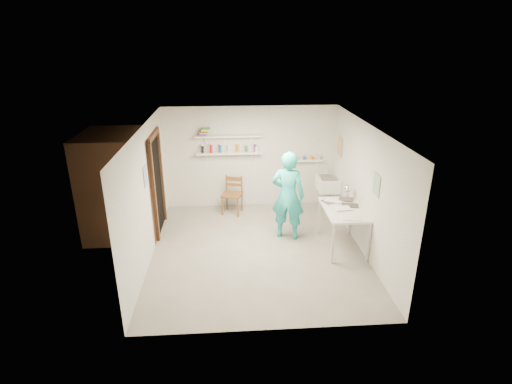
{
  "coord_description": "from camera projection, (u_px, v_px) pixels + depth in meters",
  "views": [
    {
      "loc": [
        -0.51,
        -6.74,
        3.86
      ],
      "look_at": [
        0.0,
        0.4,
        1.05
      ],
      "focal_mm": 28.0,
      "sensor_mm": 36.0,
      "label": 1
    }
  ],
  "objects": [
    {
      "name": "door_jamb_near",
      "position": [
        154.0,
        194.0,
        7.72
      ],
      "size": [
        0.06,
        0.1,
        2.0
      ],
      "primitive_type": "cube",
      "color": "brown",
      "rests_on": "ground"
    },
    {
      "name": "shelf_lower",
      "position": [
        229.0,
        153.0,
        9.16
      ],
      "size": [
        1.5,
        0.22,
        0.03
      ],
      "primitive_type": "cube",
      "color": "white",
      "rests_on": "wall_back"
    },
    {
      "name": "belfast_sink",
      "position": [
        328.0,
        184.0,
        9.15
      ],
      "size": [
        0.48,
        0.6,
        0.3
      ],
      "primitive_type": "cube",
      "color": "white",
      "rests_on": "wall_right"
    },
    {
      "name": "floor",
      "position": [
        257.0,
        250.0,
        7.71
      ],
      "size": [
        4.0,
        4.5,
        0.02
      ],
      "primitive_type": "cube",
      "color": "slate",
      "rests_on": "ground"
    },
    {
      "name": "door_jamb_far",
      "position": [
        162.0,
        177.0,
        8.65
      ],
      "size": [
        0.06,
        0.1,
        2.0
      ],
      "primitive_type": "cube",
      "color": "brown",
      "rests_on": "ground"
    },
    {
      "name": "work_table",
      "position": [
        342.0,
        228.0,
        7.68
      ],
      "size": [
        0.73,
        1.22,
        0.82
      ],
      "primitive_type": "cube",
      "color": "silver",
      "rests_on": "ground"
    },
    {
      "name": "wall_back",
      "position": [
        250.0,
        157.0,
        9.37
      ],
      "size": [
        4.0,
        0.02,
        2.4
      ],
      "primitive_type": "cube",
      "color": "silver",
      "rests_on": "ground"
    },
    {
      "name": "corridor_box",
      "position": [
        122.0,
        184.0,
        8.12
      ],
      "size": [
        1.4,
        1.5,
        2.1
      ],
      "primitive_type": "cube",
      "color": "brown",
      "rests_on": "ground"
    },
    {
      "name": "papers",
      "position": [
        344.0,
        208.0,
        7.53
      ],
      "size": [
        0.3,
        0.22,
        0.03
      ],
      "color": "silver",
      "rests_on": "work_table"
    },
    {
      "name": "wall_clock",
      "position": [
        283.0,
        178.0,
        7.97
      ],
      "size": [
        0.32,
        0.14,
        0.33
      ],
      "primitive_type": "cylinder",
      "rotation": [
        1.57,
        0.0,
        -0.33
      ],
      "color": "#F6EFA8",
      "rests_on": "man"
    },
    {
      "name": "door_lintel",
      "position": [
        153.0,
        135.0,
        7.8
      ],
      "size": [
        0.06,
        1.05,
        0.1
      ],
      "primitive_type": "cube",
      "color": "brown",
      "rests_on": "wall_left"
    },
    {
      "name": "ceiling",
      "position": [
        258.0,
        127.0,
        6.83
      ],
      "size": [
        4.0,
        4.5,
        0.02
      ],
      "primitive_type": "cube",
      "color": "silver",
      "rests_on": "wall_back"
    },
    {
      "name": "wooden_chair",
      "position": [
        232.0,
        195.0,
        9.16
      ],
      "size": [
        0.53,
        0.52,
        0.92
      ],
      "primitive_type": "cube",
      "rotation": [
        0.0,
        0.0,
        -0.3
      ],
      "color": "brown",
      "rests_on": "ground"
    },
    {
      "name": "ledge_pots",
      "position": [
        308.0,
        158.0,
        9.38
      ],
      "size": [
        0.48,
        0.07,
        0.09
      ],
      "color": "silver",
      "rests_on": "ledge_shelf"
    },
    {
      "name": "wall_right",
      "position": [
        365.0,
        190.0,
        7.4
      ],
      "size": [
        0.02,
        4.5,
        2.4
      ],
      "primitive_type": "cube",
      "color": "silver",
      "rests_on": "ground"
    },
    {
      "name": "wall_front",
      "position": [
        271.0,
        256.0,
        5.17
      ],
      "size": [
        4.0,
        0.02,
        2.4
      ],
      "primitive_type": "cube",
      "color": "silver",
      "rests_on": "ground"
    },
    {
      "name": "spray_cans",
      "position": [
        229.0,
        149.0,
        9.12
      ],
      "size": [
        1.26,
        0.06,
        0.17
      ],
      "color": "black",
      "rests_on": "shelf_lower"
    },
    {
      "name": "shelf_upper",
      "position": [
        229.0,
        136.0,
        9.01
      ],
      "size": [
        1.5,
        0.22,
        0.03
      ],
      "primitive_type": "cube",
      "color": "white",
      "rests_on": "wall_back"
    },
    {
      "name": "book_stack",
      "position": [
        204.0,
        132.0,
        8.94
      ],
      "size": [
        0.28,
        0.14,
        0.17
      ],
      "color": "red",
      "rests_on": "shelf_upper"
    },
    {
      "name": "poster_right_b",
      "position": [
        376.0,
        185.0,
        6.78
      ],
      "size": [
        0.01,
        0.3,
        0.38
      ],
      "primitive_type": "cube",
      "color": "#3F724C",
      "rests_on": "wall_right"
    },
    {
      "name": "desk_lamp",
      "position": [
        348.0,
        188.0,
        7.92
      ],
      "size": [
        0.15,
        0.15,
        0.15
      ],
      "primitive_type": "sphere",
      "color": "silver",
      "rests_on": "work_table"
    },
    {
      "name": "wall_left",
      "position": [
        146.0,
        195.0,
        7.14
      ],
      "size": [
        0.02,
        4.5,
        2.4
      ],
      "primitive_type": "cube",
      "color": "silver",
      "rests_on": "ground"
    },
    {
      "name": "man",
      "position": [
        288.0,
        196.0,
        7.89
      ],
      "size": [
        0.77,
        0.63,
        1.82
      ],
      "primitive_type": "imported",
      "rotation": [
        0.0,
        0.0,
        2.81
      ],
      "color": "#24B7B5",
      "rests_on": "ground"
    },
    {
      "name": "doorway_recess",
      "position": [
        157.0,
        185.0,
        8.19
      ],
      "size": [
        0.02,
        0.9,
        2.0
      ],
      "primitive_type": "cube",
      "color": "black",
      "rests_on": "wall_left"
    },
    {
      "name": "poster_left",
      "position": [
        145.0,
        176.0,
        7.06
      ],
      "size": [
        0.01,
        0.28,
        0.36
      ],
      "primitive_type": "cube",
      "color": "#334C7F",
      "rests_on": "wall_left"
    },
    {
      "name": "ledge_shelf",
      "position": [
        308.0,
        160.0,
        9.4
      ],
      "size": [
        0.7,
        0.14,
        0.03
      ],
      "primitive_type": "cube",
      "color": "white",
      "rests_on": "wall_back"
    },
    {
      "name": "poster_right_a",
      "position": [
        340.0,
        146.0,
        8.94
      ],
      "size": [
        0.01,
        0.34,
        0.42
      ],
      "primitive_type": "cube",
      "color": "#995933",
      "rests_on": "wall_right"
    }
  ]
}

